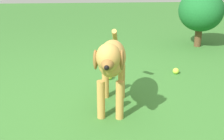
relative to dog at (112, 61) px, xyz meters
name	(u,v)px	position (x,y,z in m)	size (l,w,h in m)	color
ground	(86,117)	(-0.10, 0.21, -0.42)	(14.00, 14.00, 0.00)	#38722D
dog	(112,61)	(0.00, 0.00, 0.00)	(0.93, 0.30, 0.63)	#C69347
tennis_ball_0	(109,76)	(0.66, -0.02, -0.39)	(0.07, 0.07, 0.07)	#D2D83C
tennis_ball_2	(176,71)	(0.77, -0.75, -0.39)	(0.07, 0.07, 0.07)	#BFE03C
shrub_near	(201,11)	(1.85, -1.36, 0.09)	(0.68, 0.61, 0.80)	brown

